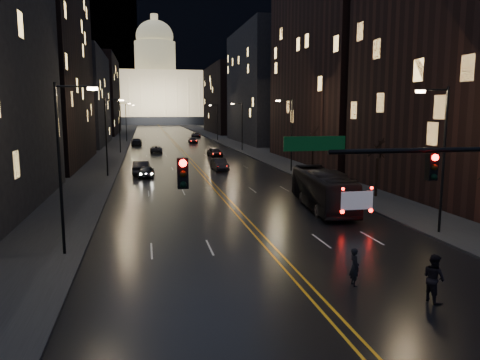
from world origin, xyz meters
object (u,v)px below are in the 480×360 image
oncoming_car_a (146,171)px  pedestrian_a (355,267)px  pedestrian_b (434,278)px  bus (323,190)px  receding_car_a (220,165)px  oncoming_car_b (141,168)px

oncoming_car_a → pedestrian_a: size_ratio=2.43×
oncoming_car_a → pedestrian_b: 39.34m
bus → receding_car_a: bus is taller
oncoming_car_b → pedestrian_b: size_ratio=2.56×
oncoming_car_b → receding_car_a: oncoming_car_b is taller
pedestrian_b → oncoming_car_a: bearing=8.3°
oncoming_car_a → receding_car_a: 10.19m
bus → pedestrian_b: bus is taller
oncoming_car_b → pedestrian_b: (11.70, -40.45, 0.15)m
oncoming_car_b → pedestrian_b: pedestrian_b is taller
oncoming_car_a → oncoming_car_b: bearing=-73.5°
receding_car_a → pedestrian_b: (1.99, -42.20, 0.23)m
bus → oncoming_car_a: 24.08m
pedestrian_a → pedestrian_b: 3.24m
receding_car_a → pedestrian_a: 40.00m
oncoming_car_b → oncoming_car_a: bearing=104.4°
bus → oncoming_car_a: size_ratio=2.62×
bus → pedestrian_a: 16.21m
oncoming_car_b → pedestrian_a: (9.34, -38.25, 0.02)m
oncoming_car_b → pedestrian_a: bearing=106.6°
oncoming_car_a → receding_car_a: size_ratio=0.90×
oncoming_car_a → pedestrian_a: (8.78, -35.53, 0.15)m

